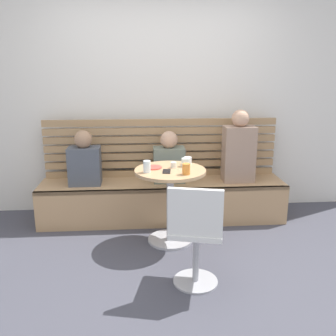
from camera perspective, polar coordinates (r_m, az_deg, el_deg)
The scene contains 16 objects.
ground at distance 3.23m, azimuth 0.54°, elevation -16.16°, with size 8.00×8.00×0.00m, color #42424C.
back_wall at distance 4.39m, azimuth -1.23°, elevation 12.28°, with size 5.20×0.10×2.90m, color silver.
booth_bench at distance 4.21m, azimuth -0.81°, elevation -5.00°, with size 2.70×0.52×0.44m.
booth_backrest at distance 4.29m, azimuth -1.04°, elevation 3.13°, with size 2.65×0.04×0.67m.
cafe_table at distance 3.59m, azimuth 0.33°, elevation -3.62°, with size 0.68×0.68×0.74m.
white_chair at distance 2.88m, azimuth 4.30°, elevation -9.83°, with size 0.48×0.48×0.85m.
person_adult at distance 4.17m, azimuth 10.78°, elevation 2.81°, with size 0.34×0.22×0.80m.
person_child_left at distance 4.10m, azimuth -12.66°, elevation 1.03°, with size 0.34×0.22×0.59m.
person_child_middle at distance 4.10m, azimuth 0.15°, elevation 1.25°, with size 0.34×0.22×0.57m.
cup_glass_short at distance 3.63m, azimuth 2.69°, elevation 0.88°, with size 0.08×0.08×0.08m, color silver.
cup_tumbler_orange at distance 3.36m, azimuth 2.80°, elevation -0.15°, with size 0.07×0.07×0.10m, color orange.
cup_espresso_small at distance 3.58m, azimuth 0.84°, elevation 0.47°, with size 0.06×0.06×0.06m, color silver.
cup_water_clear at distance 3.42m, azimuth -3.25°, elevation 0.22°, with size 0.07×0.07×0.11m, color white.
cup_ceramic_white at distance 3.72m, azimuth 3.02°, elevation 1.15°, with size 0.08×0.08×0.07m, color white.
plate_small at distance 3.58m, azimuth -2.33°, elevation 0.10°, with size 0.17×0.17×0.01m, color #DB4C42.
phone_on_table at distance 3.45m, azimuth -0.24°, elevation -0.52°, with size 0.07×0.14×0.01m, color black.
Camera 1 is at (-0.23, -2.74, 1.69)m, focal length 39.83 mm.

